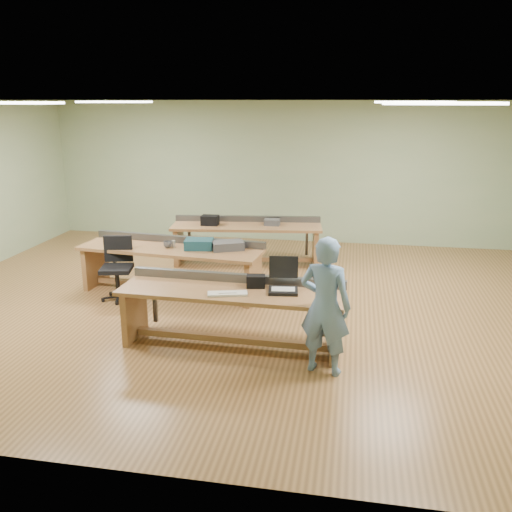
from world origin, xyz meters
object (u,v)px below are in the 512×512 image
workbench_front (232,304)px  camera_bag (256,281)px  laptop_base (283,291)px  parts_bin_grey (228,245)px  workbench_back (247,235)px  workbench_mid (172,259)px  mug (168,244)px  task_chair (118,277)px  drinks_can (174,244)px  person (325,306)px  parts_bin_teal (199,244)px

workbench_front → camera_bag: bearing=27.3°
laptop_base → parts_bin_grey: bearing=115.0°
workbench_back → parts_bin_grey: (0.04, -1.75, 0.26)m
workbench_mid → mug: workbench_mid is taller
workbench_back → task_chair: size_ratio=2.94×
laptop_base → drinks_can: 2.68m
laptop_base → drinks_can: drinks_can is taller
workbench_back → person: person is taller
workbench_back → workbench_mid: bearing=-123.3°
workbench_mid → laptop_base: bearing=-35.0°
person → workbench_back: bearing=-53.0°
parts_bin_teal → workbench_mid: bearing=-179.6°
workbench_front → workbench_mid: bearing=129.7°
workbench_back → laptop_base: size_ratio=8.05×
workbench_back → person: bearing=-74.5°
parts_bin_grey → drinks_can: parts_bin_grey is taller
person → laptop_base: person is taller
parts_bin_grey → mug: parts_bin_grey is taller
workbench_mid → drinks_can: size_ratio=28.50×
person → mug: person is taller
workbench_front → workbench_back: same height
workbench_back → person: size_ratio=1.79×
workbench_front → camera_bag: (0.28, 0.14, 0.27)m
workbench_mid → workbench_front: bearing=-46.0°
mug → workbench_mid: bearing=24.1°
workbench_mid → workbench_back: bearing=69.9°
workbench_mid → person: bearing=-35.4°
laptop_base → mug: 2.71m
workbench_mid → parts_bin_teal: parts_bin_teal is taller
workbench_back → parts_bin_grey: 1.77m
workbench_back → laptop_base: workbench_back is taller
person → laptop_base: size_ratio=4.51×
task_chair → drinks_can: bearing=19.4°
laptop_base → camera_bag: size_ratio=1.55×
workbench_front → person: 1.30m
camera_bag → drinks_can: 2.33m
workbench_front → parts_bin_grey: parts_bin_grey is taller
camera_bag → parts_bin_grey: size_ratio=0.48×
workbench_mid → drinks_can: bearing=51.6°
workbench_mid → mug: 0.25m
laptop_base → camera_bag: camera_bag is taller
person → parts_bin_teal: person is taller
camera_bag → parts_bin_teal: bearing=117.2°
workbench_back → drinks_can: size_ratio=27.03×
task_chair → drinks_can: task_chair is taller
workbench_back → workbench_front: bearing=-89.0°
workbench_mid → person: (2.56, -2.25, 0.24)m
camera_bag → parts_bin_teal: 2.03m
person → parts_bin_grey: 2.82m
workbench_front → parts_bin_teal: bearing=119.1°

